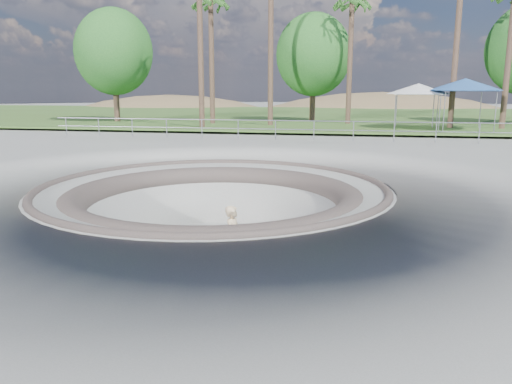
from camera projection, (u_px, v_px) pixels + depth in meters
ground at (213, 187)px, 14.62m from camera, size 180.00×180.00×0.00m
skate_bowl at (215, 247)px, 15.00m from camera, size 14.00×14.00×4.10m
grass_strip at (311, 116)px, 47.25m from camera, size 180.00×36.00×0.12m
distant_hills at (350, 159)px, 70.30m from camera, size 103.20×45.00×28.60m
safety_railing at (276, 130)px, 26.01m from camera, size 25.00×0.06×1.03m
skateboard at (234, 270)px, 13.08m from camera, size 0.92×0.57×0.09m
skater at (233, 238)px, 12.90m from camera, size 0.48×0.67×1.72m
canopy_white at (418, 89)px, 31.72m from camera, size 5.55×5.55×2.82m
canopy_blue at (465, 85)px, 30.50m from camera, size 6.16×6.16×3.12m
palm_b at (211, 3)px, 34.64m from camera, size 2.60×2.60×9.77m
palm_d at (352, 3)px, 34.45m from camera, size 2.60×2.60×9.74m
bushy_tree_left at (114, 52)px, 37.55m from camera, size 5.91×5.37×8.52m
bushy_tree_mid at (313, 55)px, 37.64m from camera, size 5.68×5.16×8.19m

